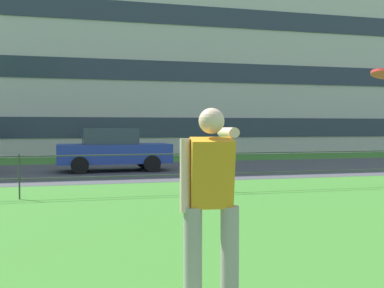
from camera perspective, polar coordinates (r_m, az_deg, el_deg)
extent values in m
cube|color=#424247|center=(16.79, -18.43, -3.42)|extent=(80.00, 7.46, 0.01)
cylinder|color=#333833|center=(10.82, -20.68, -3.83)|extent=(0.04, 0.04, 1.00)
cylinder|color=#333833|center=(11.36, 4.40, -3.42)|extent=(0.04, 0.04, 1.00)
cylinder|color=#333833|center=(10.82, -20.68, -4.10)|extent=(29.00, 0.03, 0.03)
cylinder|color=#333833|center=(10.78, -20.71, -1.45)|extent=(29.00, 0.03, 0.03)
cylinder|color=gray|center=(4.03, 0.10, -14.31)|extent=(0.16, 0.16, 0.92)
cylinder|color=gray|center=(4.08, 4.71, -14.12)|extent=(0.16, 0.16, 0.92)
cube|color=orange|center=(3.90, 2.43, -3.58)|extent=(0.40, 0.36, 0.61)
sphere|color=beige|center=(3.89, 2.44, 2.89)|extent=(0.22, 0.22, 0.22)
cylinder|color=beige|center=(4.23, 4.45, 1.45)|extent=(0.17, 0.63, 0.09)
cylinder|color=beige|center=(3.88, -0.86, -3.92)|extent=(0.09, 0.09, 0.62)
cube|color=#233899|center=(16.82, -9.67, -1.15)|extent=(4.04, 1.80, 0.68)
cube|color=#2D3847|center=(16.78, -10.19, 0.95)|extent=(1.94, 1.57, 0.56)
cylinder|color=black|center=(17.81, -5.98, -2.05)|extent=(0.60, 0.22, 0.60)
cylinder|color=black|center=(16.23, -4.99, -2.45)|extent=(0.60, 0.22, 0.60)
cylinder|color=black|center=(17.56, -13.98, -2.16)|extent=(0.60, 0.22, 0.60)
cylinder|color=black|center=(15.95, -13.78, -2.59)|extent=(0.60, 0.22, 0.60)
cube|color=#B7B2AD|center=(33.57, -5.40, 15.54)|extent=(38.71, 14.43, 18.75)
cube|color=#283342|center=(25.54, -2.79, 2.07)|extent=(32.51, 0.06, 1.10)
cube|color=#283342|center=(25.72, -2.80, 9.05)|extent=(32.51, 0.06, 1.10)
cube|color=#283342|center=(26.28, -2.81, 15.83)|extent=(32.51, 0.06, 1.10)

